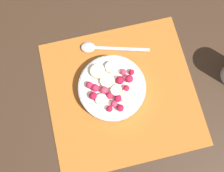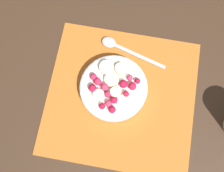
% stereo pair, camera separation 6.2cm
% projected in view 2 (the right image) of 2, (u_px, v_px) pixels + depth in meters
% --- Properties ---
extents(ground_plane, '(3.00, 3.00, 0.00)m').
position_uv_depth(ground_plane, '(119.00, 97.00, 0.66)').
color(ground_plane, '#382619').
extents(placemat, '(0.39, 0.37, 0.01)m').
position_uv_depth(placemat, '(119.00, 96.00, 0.66)').
color(placemat, '#B26023').
rests_on(placemat, ground_plane).
extents(fruit_bowl, '(0.17, 0.17, 0.05)m').
position_uv_depth(fruit_bowl, '(112.00, 88.00, 0.64)').
color(fruit_bowl, silver).
rests_on(fruit_bowl, placemat).
extents(spoon, '(0.19, 0.07, 0.01)m').
position_uv_depth(spoon, '(118.00, 47.00, 0.69)').
color(spoon, '#B2B2B7').
rests_on(spoon, placemat).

